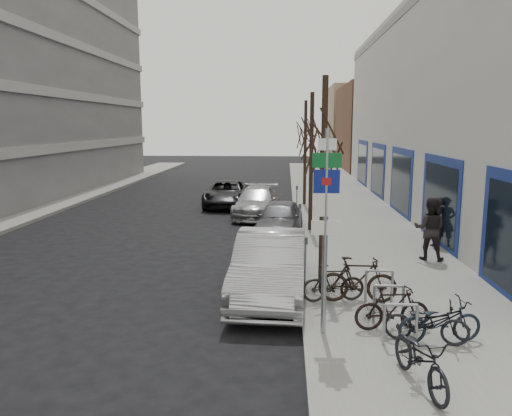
# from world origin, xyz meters

# --- Properties ---
(ground) EXTENTS (120.00, 120.00, 0.00)m
(ground) POSITION_xyz_m (0.00, 0.00, 0.00)
(ground) COLOR black
(ground) RESTS_ON ground
(sidewalk_east) EXTENTS (5.00, 70.00, 0.15)m
(sidewalk_east) POSITION_xyz_m (4.50, 10.00, 0.07)
(sidewalk_east) COLOR slate
(sidewalk_east) RESTS_ON ground
(brick_building_far) EXTENTS (12.00, 14.00, 8.00)m
(brick_building_far) POSITION_xyz_m (13.00, 40.00, 4.00)
(brick_building_far) COLOR brown
(brick_building_far) RESTS_ON ground
(tan_building_far) EXTENTS (13.00, 12.00, 9.00)m
(tan_building_far) POSITION_xyz_m (13.50, 55.00, 4.50)
(tan_building_far) COLOR #937A5B
(tan_building_far) RESTS_ON ground
(highway_sign_pole) EXTENTS (0.55, 0.10, 4.20)m
(highway_sign_pole) POSITION_xyz_m (2.40, -0.01, 2.46)
(highway_sign_pole) COLOR gray
(highway_sign_pole) RESTS_ON ground
(bike_rack) EXTENTS (0.66, 2.26, 0.83)m
(bike_rack) POSITION_xyz_m (3.80, 0.60, 0.66)
(bike_rack) COLOR gray
(bike_rack) RESTS_ON sidewalk_east
(tree_near) EXTENTS (1.80, 1.80, 5.50)m
(tree_near) POSITION_xyz_m (2.60, 3.50, 4.10)
(tree_near) COLOR black
(tree_near) RESTS_ON ground
(tree_mid) EXTENTS (1.80, 1.80, 5.50)m
(tree_mid) POSITION_xyz_m (2.60, 10.00, 4.10)
(tree_mid) COLOR black
(tree_mid) RESTS_ON ground
(tree_far) EXTENTS (1.80, 1.80, 5.50)m
(tree_far) POSITION_xyz_m (2.60, 16.50, 4.10)
(tree_far) COLOR black
(tree_far) RESTS_ON ground
(meter_front) EXTENTS (0.10, 0.08, 1.27)m
(meter_front) POSITION_xyz_m (2.15, 3.00, 0.92)
(meter_front) COLOR gray
(meter_front) RESTS_ON sidewalk_east
(meter_mid) EXTENTS (0.10, 0.08, 1.27)m
(meter_mid) POSITION_xyz_m (2.15, 8.50, 0.92)
(meter_mid) COLOR gray
(meter_mid) RESTS_ON sidewalk_east
(meter_back) EXTENTS (0.10, 0.08, 1.27)m
(meter_back) POSITION_xyz_m (2.15, 14.00, 0.92)
(meter_back) COLOR gray
(meter_back) RESTS_ON sidewalk_east
(bike_near_left) EXTENTS (0.90, 1.86, 1.09)m
(bike_near_left) POSITION_xyz_m (3.79, -2.00, 0.70)
(bike_near_left) COLOR black
(bike_near_left) RESTS_ON sidewalk_east
(bike_near_right) EXTENTS (1.60, 0.65, 0.94)m
(bike_near_right) POSITION_xyz_m (3.79, 0.21, 0.62)
(bike_near_right) COLOR black
(bike_near_right) RESTS_ON sidewalk_east
(bike_mid_curb) EXTENTS (1.71, 0.79, 1.01)m
(bike_mid_curb) POSITION_xyz_m (4.58, -0.33, 0.65)
(bike_mid_curb) COLOR black
(bike_mid_curb) RESTS_ON sidewalk_east
(bike_mid_inner) EXTENTS (1.58, 0.74, 0.92)m
(bike_mid_inner) POSITION_xyz_m (2.76, 1.82, 0.61)
(bike_mid_inner) COLOR black
(bike_mid_inner) RESTS_ON sidewalk_east
(bike_far_curb) EXTENTS (1.63, 0.80, 0.96)m
(bike_far_curb) POSITION_xyz_m (4.33, -0.35, 0.63)
(bike_far_curb) COLOR black
(bike_far_curb) RESTS_ON sidewalk_east
(bike_far_inner) EXTENTS (1.85, 0.60, 1.12)m
(bike_far_inner) POSITION_xyz_m (3.32, 1.80, 0.71)
(bike_far_inner) COLOR black
(bike_far_inner) RESTS_ON sidewalk_east
(parked_car_front) EXTENTS (1.88, 4.93, 1.61)m
(parked_car_front) POSITION_xyz_m (1.26, 2.46, 0.80)
(parked_car_front) COLOR #B5B5BB
(parked_car_front) RESTS_ON ground
(parked_car_mid) EXTENTS (2.02, 4.15, 1.36)m
(parked_car_mid) POSITION_xyz_m (1.40, 9.51, 0.68)
(parked_car_mid) COLOR #4B4C50
(parked_car_mid) RESTS_ON ground
(parked_car_back) EXTENTS (2.20, 4.83, 1.37)m
(parked_car_back) POSITION_xyz_m (0.27, 13.58, 0.68)
(parked_car_back) COLOR #949499
(parked_car_back) RESTS_ON ground
(lane_car) EXTENTS (2.35, 4.88, 1.34)m
(lane_car) POSITION_xyz_m (-1.50, 16.53, 0.67)
(lane_car) COLOR black
(lane_car) RESTS_ON ground
(pedestrian_near) EXTENTS (0.74, 0.68, 1.71)m
(pedestrian_near) POSITION_xyz_m (6.80, 7.57, 1.00)
(pedestrian_near) COLOR black
(pedestrian_near) RESTS_ON sidewalk_east
(pedestrian_far) EXTENTS (0.83, 0.68, 1.96)m
(pedestrian_far) POSITION_xyz_m (6.04, 5.75, 1.13)
(pedestrian_far) COLOR black
(pedestrian_far) RESTS_ON sidewalk_east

